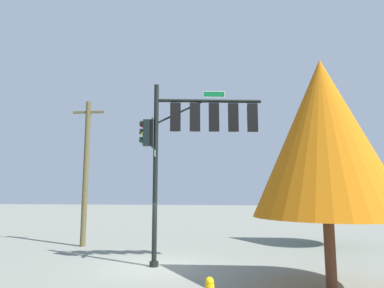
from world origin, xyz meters
name	(u,v)px	position (x,y,z in m)	size (l,w,h in m)	color
ground_plane	(154,267)	(0.00, 0.00, 0.00)	(120.00, 120.00, 0.00)	gray
signal_pole_assembly	(194,131)	(1.55, 0.27, 5.49)	(5.11, 1.46, 7.46)	black
utility_pole	(86,170)	(-4.99, 4.35, 4.14)	(1.80, 0.30, 8.04)	brown
tree_near	(327,159)	(8.47, 6.17, 4.76)	(3.91, 3.91, 6.96)	brown
tree_mid	(324,136)	(6.09, -2.52, 4.72)	(4.61, 4.61, 7.28)	#523323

